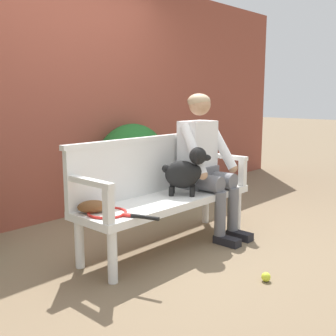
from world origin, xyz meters
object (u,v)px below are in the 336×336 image
(garden_bench, at_px, (168,203))
(tennis_ball, at_px, (266,277))
(dog_on_bench, at_px, (186,171))
(tennis_racket, at_px, (111,213))
(person_seated, at_px, (204,159))
(baseball_glove, at_px, (92,207))

(garden_bench, bearing_deg, tennis_ball, -92.19)
(dog_on_bench, distance_m, tennis_racket, 0.86)
(tennis_racket, bearing_deg, garden_bench, 4.42)
(person_seated, bearing_deg, baseball_glove, 175.30)
(tennis_racket, bearing_deg, tennis_ball, -55.43)
(dog_on_bench, distance_m, baseball_glove, 0.92)
(tennis_ball, bearing_deg, dog_on_bench, 77.73)
(baseball_glove, bearing_deg, dog_on_bench, 20.71)
(garden_bench, bearing_deg, baseball_glove, 173.23)
(person_seated, bearing_deg, tennis_racket, -178.07)
(person_seated, distance_m, tennis_racket, 1.19)
(tennis_ball, bearing_deg, garden_bench, 87.81)
(garden_bench, distance_m, dog_on_bench, 0.32)
(garden_bench, relative_size, dog_on_bench, 4.11)
(garden_bench, relative_size, person_seated, 1.31)
(person_seated, height_order, tennis_racket, person_seated)
(baseball_glove, bearing_deg, garden_bench, 23.76)
(tennis_ball, bearing_deg, baseball_glove, 123.11)
(dog_on_bench, bearing_deg, baseball_glove, 170.19)
(garden_bench, xyz_separation_m, tennis_ball, (-0.04, -0.97, -0.35))
(dog_on_bench, relative_size, tennis_ball, 6.35)
(person_seated, xyz_separation_m, tennis_ball, (-0.52, -0.96, -0.68))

